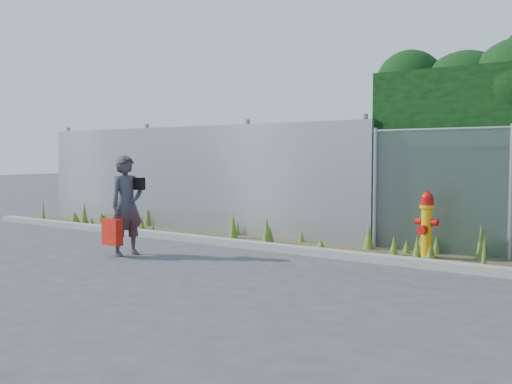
{
  "coord_description": "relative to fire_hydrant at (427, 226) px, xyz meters",
  "views": [
    {
      "loc": [
        4.9,
        -6.08,
        1.57
      ],
      "look_at": [
        -0.3,
        1.4,
        1.0
      ],
      "focal_mm": 40.0,
      "sensor_mm": 36.0,
      "label": 1
    }
  ],
  "objects": [
    {
      "name": "ground",
      "position": [
        -2.12,
        -2.47,
        -0.51
      ],
      "size": [
        80.0,
        80.0,
        0.0
      ],
      "primitive_type": "plane",
      "color": "#3E3E41",
      "rests_on": "ground"
    },
    {
      "name": "curb",
      "position": [
        -2.12,
        -0.67,
        -0.45
      ],
      "size": [
        16.0,
        0.22,
        0.12
      ],
      "primitive_type": "cube",
      "color": "gray",
      "rests_on": "ground"
    },
    {
      "name": "weed_strip",
      "position": [
        -1.87,
        -0.0,
        -0.39
      ],
      "size": [
        16.0,
        1.31,
        0.55
      ],
      "color": "#453B27",
      "rests_on": "ground"
    },
    {
      "name": "corrugated_fence",
      "position": [
        -5.36,
        0.54,
        0.59
      ],
      "size": [
        8.5,
        0.21,
        2.3
      ],
      "color": "#A2A4A8",
      "rests_on": "ground"
    },
    {
      "name": "fire_hydrant",
      "position": [
        0.0,
        0.0,
        0.0
      ],
      "size": [
        0.35,
        0.32,
        1.05
      ],
      "rotation": [
        0.0,
        0.0,
        -0.17
      ],
      "color": "#DA9D0B",
      "rests_on": "ground"
    },
    {
      "name": "woman",
      "position": [
        -4.03,
        -2.34,
        0.28
      ],
      "size": [
        0.48,
        0.64,
        1.59
      ],
      "primitive_type": "imported",
      "rotation": [
        0.0,
        0.0,
        1.39
      ],
      "color": "#0E4F59",
      "rests_on": "ground"
    },
    {
      "name": "red_tote_bag",
      "position": [
        -4.1,
        -2.58,
        -0.12
      ],
      "size": [
        0.37,
        0.14,
        0.49
      ],
      "rotation": [
        0.0,
        0.0,
        -0.09
      ],
      "color": "#B30A0C"
    },
    {
      "name": "black_shoulder_bag",
      "position": [
        -3.94,
        -2.21,
        0.63
      ],
      "size": [
        0.26,
        0.11,
        0.19
      ],
      "rotation": [
        0.0,
        0.0,
        0.11
      ],
      "color": "black"
    }
  ]
}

